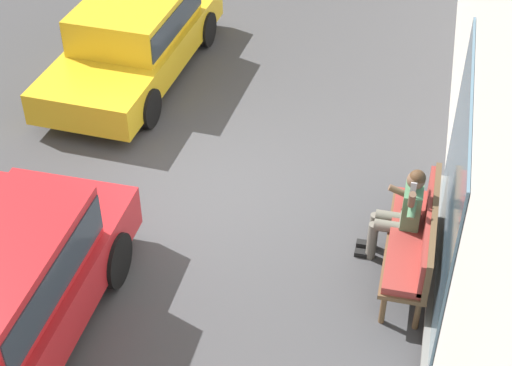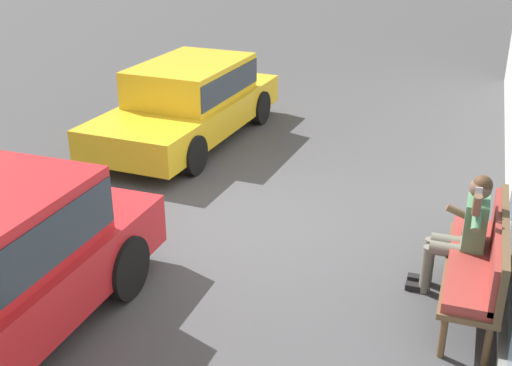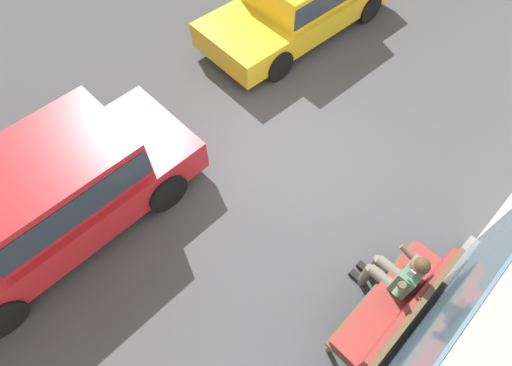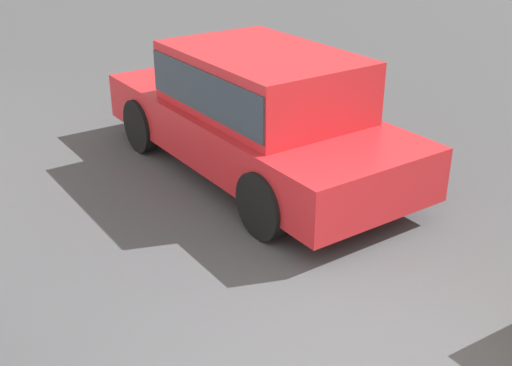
# 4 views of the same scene
# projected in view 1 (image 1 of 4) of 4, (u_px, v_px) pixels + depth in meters

# --- Properties ---
(ground_plane) EXTENTS (60.00, 60.00, 0.00)m
(ground_plane) POSITION_uv_depth(u_px,v_px,m) (211.00, 189.00, 11.07)
(ground_plane) COLOR #424244
(building_facade) EXTENTS (18.00, 0.51, 5.53)m
(building_facade) POSITION_uv_depth(u_px,v_px,m) (495.00, 41.00, 8.74)
(building_facade) COLOR beige
(building_facade) RESTS_ON ground_plane
(bench) EXTENTS (1.91, 0.55, 1.05)m
(bench) POSITION_uv_depth(u_px,v_px,m) (418.00, 237.00, 9.36)
(bench) COLOR brown
(bench) RESTS_ON ground_plane
(person_on_phone) EXTENTS (0.73, 0.74, 1.39)m
(person_on_phone) POSITION_uv_depth(u_px,v_px,m) (402.00, 212.00, 9.53)
(person_on_phone) COLOR #6B665B
(person_on_phone) RESTS_ON ground_plane
(parked_car_near) EXTENTS (4.47, 1.98, 1.36)m
(parked_car_near) POSITION_uv_depth(u_px,v_px,m) (134.00, 34.00, 13.12)
(parked_car_near) COLOR gold
(parked_car_near) RESTS_ON ground_plane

